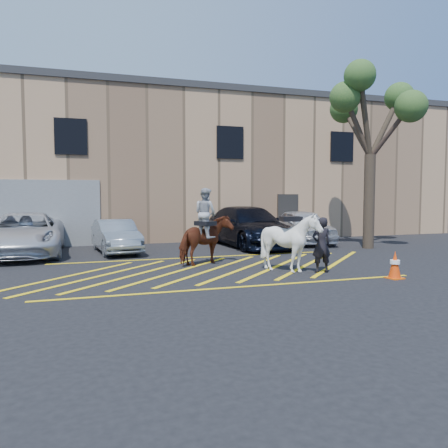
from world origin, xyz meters
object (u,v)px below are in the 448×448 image
object	(u,v)px
car_white_pickup	(25,234)
tree	(371,107)
car_silver_sedan	(116,236)
car_blue_suv	(249,226)
traffic_cone	(395,265)
handler	(321,245)
saddled_white	(290,242)
mounted_bay	(205,234)
car_white_suv	(303,226)

from	to	relation	value
car_white_pickup	tree	bearing A→B (deg)	-9.61
tree	car_silver_sedan	bearing A→B (deg)	169.45
car_blue_suv	traffic_cone	world-z (taller)	car_blue_suv
car_silver_sedan	tree	size ratio (longest dim) A/B	0.52
car_blue_suv	tree	distance (m)	6.90
handler	tree	xyz separation A→B (m)	(4.68, 4.27, 4.91)
saddled_white	car_blue_suv	bearing A→B (deg)	79.76
traffic_cone	tree	bearing A→B (deg)	59.74
handler	tree	size ratio (longest dim) A/B	0.21
car_silver_sedan	tree	bearing A→B (deg)	-17.33
car_silver_sedan	saddled_white	bearing A→B (deg)	-59.48
car_silver_sedan	mounted_bay	xyz separation A→B (m)	(2.47, -3.80, 0.35)
car_silver_sedan	traffic_cone	world-z (taller)	car_silver_sedan
saddled_white	car_silver_sedan	bearing A→B (deg)	127.31
handler	saddled_white	bearing A→B (deg)	-18.79
car_white_suv	handler	bearing A→B (deg)	-107.15
car_white_pickup	traffic_cone	size ratio (longest dim) A/B	7.60
saddled_white	handler	bearing A→B (deg)	-21.96
car_white_suv	traffic_cone	distance (m)	8.41
car_white_pickup	car_silver_sedan	distance (m)	3.19
saddled_white	mounted_bay	bearing A→B (deg)	134.31
car_blue_suv	car_white_suv	bearing A→B (deg)	3.45
car_blue_suv	mounted_bay	distance (m)	5.16
tree	car_blue_suv	bearing A→B (deg)	153.24
saddled_white	traffic_cone	xyz separation A→B (m)	(2.19, -1.70, -0.49)
car_silver_sedan	mounted_bay	distance (m)	4.54
saddled_white	tree	bearing A→B (deg)	35.74
car_white_pickup	car_silver_sedan	bearing A→B (deg)	-4.70
car_white_suv	traffic_cone	xyz separation A→B (m)	(-1.70, -8.23, -0.39)
mounted_bay	saddled_white	size ratio (longest dim) A/B	1.39
car_silver_sedan	car_blue_suv	xyz separation A→B (m)	(5.52, 0.36, 0.21)
car_white_suv	saddled_white	xyz separation A→B (m)	(-3.89, -6.53, 0.10)
handler	tree	bearing A→B (deg)	-134.43
car_blue_suv	handler	world-z (taller)	car_blue_suv
car_blue_suv	saddled_white	xyz separation A→B (m)	(-1.11, -6.15, 0.03)
handler	traffic_cone	bearing A→B (deg)	138.52
car_white_suv	mounted_bay	xyz separation A→B (m)	(-5.83, -4.54, 0.21)
car_white_pickup	car_blue_suv	world-z (taller)	car_blue_suv
car_blue_suv	tree	world-z (taller)	tree
car_blue_suv	car_silver_sedan	bearing A→B (deg)	179.40
car_silver_sedan	saddled_white	xyz separation A→B (m)	(4.41, -5.79, 0.24)
car_white_pickup	car_silver_sedan	world-z (taller)	car_white_pickup
car_silver_sedan	handler	world-z (taller)	handler
car_white_suv	saddled_white	bearing A→B (deg)	-113.70
mounted_bay	traffic_cone	distance (m)	5.57
car_white_pickup	mounted_bay	world-z (taller)	mounted_bay
car_blue_suv	car_white_suv	xyz separation A→B (m)	(2.78, 0.38, -0.08)
mounted_bay	tree	world-z (taller)	tree
car_blue_suv	handler	size ratio (longest dim) A/B	3.66
car_silver_sedan	handler	xyz separation A→B (m)	(5.22, -6.11, 0.16)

